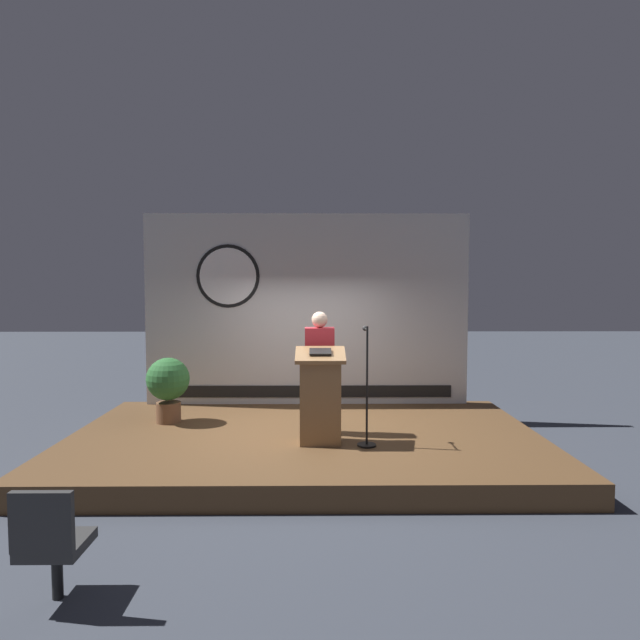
% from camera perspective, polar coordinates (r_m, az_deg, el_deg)
% --- Properties ---
extents(ground_plane, '(40.00, 40.00, 0.00)m').
position_cam_1_polar(ground_plane, '(7.72, -1.55, -13.91)').
color(ground_plane, '#383D47').
extents(stage_platform, '(6.40, 4.00, 0.30)m').
position_cam_1_polar(stage_platform, '(7.68, -1.55, -12.84)').
color(stage_platform, brown).
rests_on(stage_platform, ground).
extents(banner_display, '(5.49, 0.12, 3.24)m').
position_cam_1_polar(banner_display, '(9.22, -1.53, 1.08)').
color(banner_display, silver).
rests_on(banner_display, stage_platform).
extents(podium, '(0.64, 0.50, 1.23)m').
position_cam_1_polar(podium, '(7.02, 0.03, -8.13)').
color(podium, olive).
rests_on(podium, stage_platform).
extents(speaker_person, '(0.40, 0.26, 1.68)m').
position_cam_1_polar(speaker_person, '(7.44, -0.04, -5.42)').
color(speaker_person, black).
rests_on(speaker_person, stage_platform).
extents(microphone_stand, '(0.24, 0.46, 1.52)m').
position_cam_1_polar(microphone_stand, '(6.96, 4.93, -8.81)').
color(microphone_stand, black).
rests_on(microphone_stand, stage_platform).
extents(potted_plant, '(0.63, 0.63, 0.97)m').
position_cam_1_polar(potted_plant, '(8.36, -15.73, -6.45)').
color(potted_plant, brown).
rests_on(potted_plant, stage_platform).
extents(audience_chair_left, '(0.44, 0.45, 0.89)m').
position_cam_1_polar(audience_chair_left, '(4.66, -26.51, -19.92)').
color(audience_chair_left, black).
rests_on(audience_chair_left, ground).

